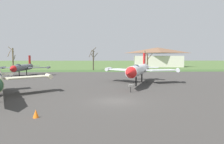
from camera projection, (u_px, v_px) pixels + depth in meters
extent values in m
plane|color=#425B2D|center=(116.00, 102.00, 21.47)|extent=(600.00, 600.00, 0.00)
cube|color=#383533|center=(109.00, 82.00, 37.92)|extent=(82.91, 55.06, 0.05)
cube|color=#345025|center=(105.00, 71.00, 71.33)|extent=(142.91, 12.00, 0.06)
cylinder|color=silver|center=(139.00, 70.00, 35.63)|extent=(6.21, 14.14, 1.66)
cone|color=red|center=(129.00, 73.00, 27.48)|extent=(2.28, 2.94, 1.53)
cylinder|color=black|center=(145.00, 68.00, 42.85)|extent=(1.39, 1.24, 1.16)
ellipsoid|color=#19232D|center=(136.00, 68.00, 32.34)|extent=(1.06, 2.00, 1.00)
cube|color=silver|center=(121.00, 70.00, 38.43)|extent=(5.43, 5.96, 0.15)
cube|color=silver|center=(162.00, 70.00, 36.55)|extent=(5.89, 4.19, 0.15)
cylinder|color=silver|center=(108.00, 69.00, 40.04)|extent=(1.44, 2.71, 0.62)
cylinder|color=silver|center=(178.00, 70.00, 36.72)|extent=(1.44, 2.71, 0.62)
cube|color=red|center=(144.00, 58.00, 41.68)|extent=(0.89, 2.11, 2.00)
cube|color=silver|center=(137.00, 67.00, 42.18)|extent=(2.72, 2.22, 0.15)
cube|color=silver|center=(152.00, 67.00, 41.37)|extent=(2.72, 2.22, 0.15)
cylinder|color=black|center=(136.00, 81.00, 32.70)|extent=(0.22, 0.22, 1.55)
cylinder|color=black|center=(142.00, 78.00, 38.77)|extent=(0.22, 0.22, 1.55)
cylinder|color=black|center=(131.00, 90.00, 26.84)|extent=(0.08, 0.08, 0.73)
cube|color=white|center=(131.00, 86.00, 26.81)|extent=(0.62, 0.36, 0.31)
cylinder|color=#565B60|center=(23.00, 67.00, 50.29)|extent=(2.03, 12.65, 1.45)
cone|color=red|center=(12.00, 69.00, 43.07)|extent=(1.43, 2.01, 1.34)
cylinder|color=black|center=(31.00, 66.00, 56.84)|extent=(1.05, 0.85, 1.02)
ellipsoid|color=#19232D|center=(18.00, 66.00, 46.92)|extent=(1.14, 2.14, 1.07)
cube|color=#565B60|center=(12.00, 68.00, 51.64)|extent=(5.08, 4.27, 0.14)
cube|color=#565B60|center=(38.00, 68.00, 52.25)|extent=(5.01, 4.50, 0.14)
cylinder|color=#565B60|center=(3.00, 68.00, 52.18)|extent=(0.65, 2.35, 0.54)
cylinder|color=#565B60|center=(49.00, 67.00, 53.25)|extent=(0.65, 2.35, 0.54)
cube|color=red|center=(30.00, 60.00, 55.93)|extent=(0.24, 1.44, 2.13)
cube|color=#565B60|center=(24.00, 66.00, 55.73)|extent=(2.16, 1.45, 0.14)
cube|color=#565B60|center=(35.00, 66.00, 56.00)|extent=(2.16, 1.45, 0.14)
cylinder|color=black|center=(19.00, 74.00, 47.63)|extent=(0.19, 0.19, 1.36)
cylinder|color=black|center=(27.00, 73.00, 53.14)|extent=(0.19, 0.19, 1.36)
cylinder|color=black|center=(11.00, 78.00, 42.81)|extent=(0.08, 0.08, 0.65)
cube|color=white|center=(11.00, 76.00, 42.78)|extent=(0.65, 0.40, 0.33)
cube|color=#B7B293|center=(27.00, 77.00, 26.09)|extent=(5.17, 5.07, 0.14)
cylinder|color=#B7B293|center=(49.00, 76.00, 27.70)|extent=(1.47, 2.37, 0.55)
cube|color=#B7B293|center=(6.00, 74.00, 28.62)|extent=(2.20, 1.99, 0.14)
cylinder|color=brown|center=(13.00, 59.00, 75.99)|extent=(0.51, 0.51, 7.74)
cylinder|color=brown|center=(11.00, 49.00, 74.76)|extent=(2.15, 0.45, 1.91)
cylinder|color=brown|center=(15.00, 57.00, 76.35)|extent=(1.03, 1.17, 1.67)
cylinder|color=brown|center=(9.00, 53.00, 75.79)|extent=(0.22, 2.65, 2.36)
cylinder|color=#42382D|center=(93.00, 60.00, 75.66)|extent=(0.41, 0.41, 6.88)
cylinder|color=#42382D|center=(93.00, 50.00, 76.34)|extent=(2.00, 0.26, 1.79)
cylinder|color=#42382D|center=(92.00, 56.00, 74.88)|extent=(1.56, 0.74, 2.18)
cylinder|color=#42382D|center=(95.00, 55.00, 76.33)|extent=(1.72, 1.76, 1.87)
cylinder|color=#42382D|center=(93.00, 53.00, 76.06)|extent=(1.31, 0.39, 1.45)
cylinder|color=#42382D|center=(91.00, 53.00, 75.89)|extent=(1.10, 2.08, 2.60)
cylinder|color=brown|center=(147.00, 62.00, 75.60)|extent=(0.48, 0.48, 5.69)
cylinder|color=brown|center=(146.00, 54.00, 74.92)|extent=(1.26, 1.30, 2.20)
cylinder|color=brown|center=(150.00, 56.00, 76.15)|extent=(1.52, 2.50, 2.25)
cylinder|color=brown|center=(145.00, 58.00, 76.11)|extent=(1.53, 1.94, 2.01)
cube|color=beige|center=(158.00, 61.00, 104.49)|extent=(23.03, 14.11, 5.21)
pyramid|color=brown|center=(158.00, 50.00, 104.15)|extent=(24.18, 14.82, 2.71)
cone|color=orange|center=(36.00, 114.00, 15.52)|extent=(0.45, 0.45, 0.64)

